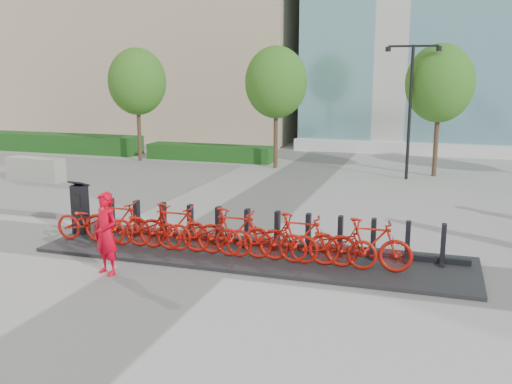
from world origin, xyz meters
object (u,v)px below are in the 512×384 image
(jersey_barrier, at_px, (36,169))
(bike_0, at_px, (91,222))
(kiosk, at_px, (80,208))
(worker_red, at_px, (106,234))

(jersey_barrier, bearing_deg, bike_0, -40.27)
(kiosk, xyz_separation_m, jersey_barrier, (-5.96, 5.78, -0.27))
(worker_red, bearing_deg, bike_0, 151.57)
(bike_0, xyz_separation_m, worker_red, (1.45, -1.62, 0.29))
(worker_red, relative_size, jersey_barrier, 0.73)
(kiosk, relative_size, jersey_barrier, 0.58)
(kiosk, relative_size, worker_red, 0.79)
(jersey_barrier, bearing_deg, kiosk, -40.63)
(kiosk, bearing_deg, bike_0, -34.95)
(worker_red, bearing_deg, jersey_barrier, 154.98)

